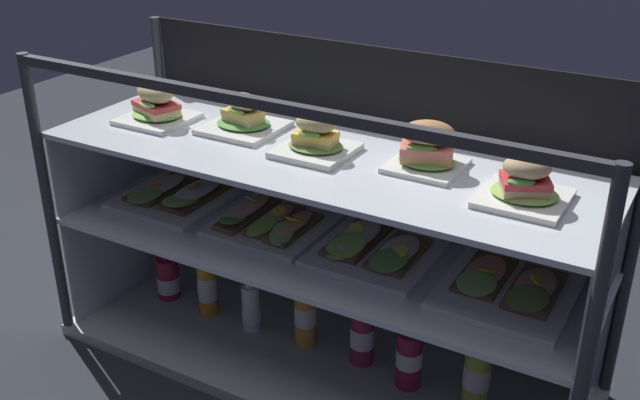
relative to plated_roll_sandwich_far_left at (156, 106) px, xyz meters
The scene contains 23 objects.
ground_plane 0.90m from the plated_roll_sandwich_far_left, ahead, with size 6.00×6.00×0.02m, color #292C33.
case_base_deck 0.87m from the plated_roll_sandwich_far_left, ahead, with size 1.54×0.55×0.04m, color #B7C1B5.
case_frame 0.61m from the plated_roll_sandwich_far_left, 19.79° to the left, with size 1.54×0.55×0.89m.
riser_lower_tier 0.73m from the plated_roll_sandwich_far_left, ahead, with size 1.48×0.49×0.35m.
shelf_lower_glass 0.62m from the plated_roll_sandwich_far_left, ahead, with size 1.49×0.50×0.02m, color silver.
riser_upper_tier 0.56m from the plated_roll_sandwich_far_left, ahead, with size 1.48×0.49×0.25m.
shelf_upper_glass 0.53m from the plated_roll_sandwich_far_left, ahead, with size 1.49×0.50×0.02m, color silver.
plated_roll_sandwich_far_left is the anchor object (origin of this frame).
plated_roll_sandwich_near_right_corner 0.27m from the plated_roll_sandwich_far_left, 13.21° to the left, with size 0.20×0.20×0.11m.
plated_roll_sandwich_center 0.52m from the plated_roll_sandwich_far_left, ahead, with size 0.19×0.19×0.11m.
plated_roll_sandwich_mid_right 0.81m from the plated_roll_sandwich_far_left, ahead, with size 0.18×0.18×0.12m.
plated_roll_sandwich_mid_left 1.06m from the plated_roll_sandwich_far_left, ahead, with size 0.19×0.19×0.11m.
open_sandwich_tray_center 0.29m from the plated_roll_sandwich_far_left, 68.96° to the left, with size 0.31×0.32×0.06m.
open_sandwich_tray_mid_left 0.46m from the plated_roll_sandwich_far_left, ahead, with size 0.31×0.32×0.07m.
open_sandwich_tray_near_left_corner 0.75m from the plated_roll_sandwich_far_left, ahead, with size 0.31×0.32×0.06m.
open_sandwich_tray_right_of_center 1.09m from the plated_roll_sandwich_far_left, ahead, with size 0.31×0.32×0.07m.
juice_bottle_front_second 0.61m from the plated_roll_sandwich_far_left, 145.70° to the left, with size 0.07×0.07×0.19m.
juice_bottle_tucked_behind 0.59m from the plated_roll_sandwich_far_left, 14.43° to the left, with size 0.06×0.06×0.24m.
juice_bottle_front_left_end 0.66m from the plated_roll_sandwich_far_left, ahead, with size 0.06×0.06×0.21m.
juice_bottle_front_right_end 0.74m from the plated_roll_sandwich_far_left, ahead, with size 0.07×0.07×0.25m.
juice_bottle_near_post 0.87m from the plated_roll_sandwich_far_left, ahead, with size 0.07×0.07×0.25m.
juice_bottle_back_right 1.00m from the plated_roll_sandwich_far_left, ahead, with size 0.07×0.07×0.22m.
juice_bottle_back_left 1.15m from the plated_roll_sandwich_far_left, ahead, with size 0.07×0.07×0.22m.
Camera 1 is at (0.90, -1.56, 1.39)m, focal length 42.34 mm.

